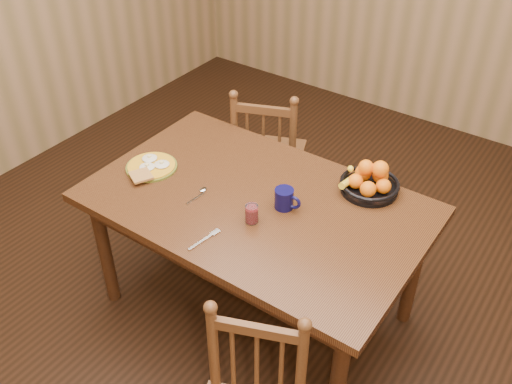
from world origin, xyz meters
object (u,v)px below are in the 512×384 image
Objects in this scene: dining_table at (256,214)px; breakfast_plate at (151,167)px; chair_far at (268,156)px; fruit_bowl at (370,182)px; coffee_mug at (285,199)px.

breakfast_plate reaches higher than dining_table.
chair_far is 0.95m from fruit_bowl.
fruit_bowl is (0.26, 0.35, 0.00)m from coffee_mug.
dining_table is at bearing 97.43° from chair_far.
fruit_bowl is (1.00, 0.48, 0.04)m from breakfast_plate.
chair_far is at bearing 77.88° from breakfast_plate.
breakfast_plate is 1.05× the size of fruit_bowl.
dining_table is 5.52× the size of fruit_bowl.
breakfast_plate is at bearing -171.07° from dining_table.
chair_far is at bearing 157.62° from fruit_bowl.
fruit_bowl reaches higher than breakfast_plate.
dining_table is at bearing 8.93° from breakfast_plate.
dining_table is at bearing -136.42° from fruit_bowl.
fruit_bowl is at bearing 53.04° from coffee_mug.
fruit_bowl reaches higher than dining_table.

